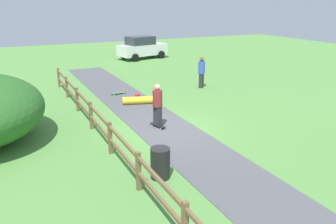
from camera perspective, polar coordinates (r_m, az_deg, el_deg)
name	(u,v)px	position (r m, az deg, el deg)	size (l,w,h in m)	color
ground_plane	(165,129)	(13.70, -0.45, -2.80)	(60.00, 60.00, 0.00)	#568E42
asphalt_path	(165,129)	(13.70, -0.45, -2.76)	(2.40, 28.00, 0.02)	#515156
wooden_fence	(100,123)	(12.65, -11.18, -1.72)	(0.12, 18.12, 1.10)	brown
trash_bin	(160,163)	(9.92, -1.27, -8.38)	(0.56, 0.56, 0.90)	black
skater_riding	(158,104)	(13.56, -1.73, 1.40)	(0.46, 0.82, 1.75)	black
skater_fallen	(139,100)	(17.02, -4.82, 2.00)	(1.61, 1.40, 0.36)	yellow
skateboard_loose	(118,93)	(18.85, -8.16, 3.11)	(0.81, 0.26, 0.08)	#338C4C
bystander_blue	(202,71)	(20.08, 5.53, 6.73)	(0.54, 0.54, 1.77)	#2D2D33
parked_car_white	(142,48)	(30.40, -4.31, 10.51)	(4.47, 2.69, 1.92)	silver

